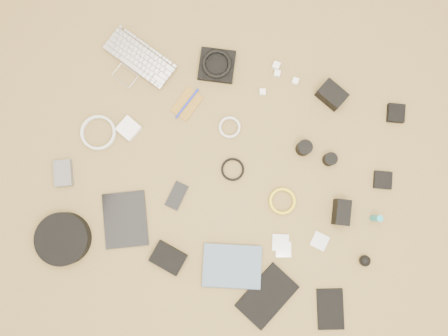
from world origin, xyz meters
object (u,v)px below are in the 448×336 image
(headphone_case, at_px, (63,239))
(paperback, at_px, (231,288))
(laptop, at_px, (134,66))
(tablet, at_px, (125,220))
(phone, at_px, (177,196))
(dslr_camera, at_px, (332,95))

(headphone_case, xyz_separation_m, paperback, (0.72, 0.02, -0.02))
(laptop, height_order, paperback, laptop)
(laptop, bearing_deg, headphone_case, -73.78)
(tablet, relative_size, paperback, 0.97)
(tablet, relative_size, phone, 2.03)
(phone, bearing_deg, tablet, -129.56)
(dslr_camera, distance_m, tablet, 1.02)
(dslr_camera, bearing_deg, headphone_case, -110.30)
(laptop, height_order, phone, laptop)
(laptop, relative_size, paperback, 1.31)
(headphone_case, bearing_deg, tablet, 35.45)
(laptop, xyz_separation_m, dslr_camera, (0.85, 0.14, 0.02))
(laptop, xyz_separation_m, headphone_case, (-0.03, -0.79, 0.02))
(phone, bearing_deg, headphone_case, -133.55)
(phone, xyz_separation_m, headphone_case, (-0.39, -0.31, 0.03))
(headphone_case, distance_m, paperback, 0.72)
(laptop, distance_m, phone, 0.60)
(tablet, height_order, phone, tablet)
(dslr_camera, height_order, tablet, dslr_camera)
(dslr_camera, relative_size, phone, 1.00)
(laptop, xyz_separation_m, tablet, (0.18, -0.64, -0.01))
(laptop, bearing_deg, phone, -34.68)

